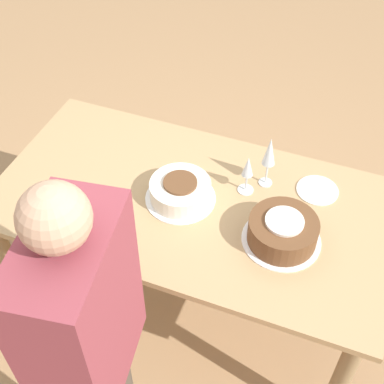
{
  "coord_description": "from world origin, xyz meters",
  "views": [
    {
      "loc": [
        0.53,
        -1.38,
        2.37
      ],
      "look_at": [
        0.0,
        0.0,
        0.82
      ],
      "focal_mm": 50.0,
      "sensor_mm": 36.0,
      "label": 1
    }
  ],
  "objects_px": {
    "cake_center_white": "(180,191)",
    "wine_glass_near": "(269,153)",
    "wine_glass_far": "(248,169)",
    "cake_front_chocolate": "(283,231)",
    "person_cutting": "(88,337)"
  },
  "relations": [
    {
      "from": "cake_center_white",
      "to": "cake_front_chocolate",
      "type": "distance_m",
      "value": 0.44
    },
    {
      "from": "cake_front_chocolate",
      "to": "wine_glass_near",
      "type": "xyz_separation_m",
      "value": [
        -0.14,
        0.27,
        0.12
      ]
    },
    {
      "from": "wine_glass_near",
      "to": "wine_glass_far",
      "type": "height_order",
      "value": "wine_glass_near"
    },
    {
      "from": "cake_center_white",
      "to": "wine_glass_near",
      "type": "height_order",
      "value": "wine_glass_near"
    },
    {
      "from": "cake_front_chocolate",
      "to": "person_cutting",
      "type": "relative_size",
      "value": 0.19
    },
    {
      "from": "cake_center_white",
      "to": "wine_glass_far",
      "type": "distance_m",
      "value": 0.28
    },
    {
      "from": "cake_center_white",
      "to": "wine_glass_near",
      "type": "xyz_separation_m",
      "value": [
        0.3,
        0.21,
        0.13
      ]
    },
    {
      "from": "cake_front_chocolate",
      "to": "wine_glass_near",
      "type": "height_order",
      "value": "wine_glass_near"
    },
    {
      "from": "cake_front_chocolate",
      "to": "person_cutting",
      "type": "distance_m",
      "value": 0.82
    },
    {
      "from": "wine_glass_near",
      "to": "wine_glass_far",
      "type": "xyz_separation_m",
      "value": [
        -0.07,
        -0.07,
        -0.05
      ]
    },
    {
      "from": "cake_front_chocolate",
      "to": "wine_glass_far",
      "type": "relative_size",
      "value": 1.65
    },
    {
      "from": "cake_center_white",
      "to": "wine_glass_near",
      "type": "relative_size",
      "value": 1.18
    },
    {
      "from": "wine_glass_near",
      "to": "person_cutting",
      "type": "xyz_separation_m",
      "value": [
        -0.29,
        -0.97,
        -0.01
      ]
    },
    {
      "from": "cake_center_white",
      "to": "person_cutting",
      "type": "relative_size",
      "value": 0.19
    },
    {
      "from": "cake_front_chocolate",
      "to": "wine_glass_near",
      "type": "bearing_deg",
      "value": 116.87
    }
  ]
}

